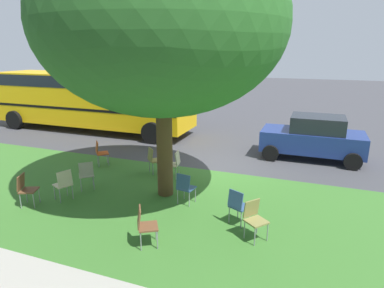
{
  "coord_description": "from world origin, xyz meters",
  "views": [
    {
      "loc": [
        -3.06,
        10.5,
        4.01
      ],
      "look_at": [
        0.67,
        0.57,
        0.99
      ],
      "focal_mm": 31.05,
      "sensor_mm": 36.0,
      "label": 1
    }
  ],
  "objects": [
    {
      "name": "chair_0",
      "position": [
        -0.01,
        2.91,
        0.52
      ],
      "size": [
        0.48,
        0.48,
        0.88
      ],
      "color": "#335184",
      "rests_on": "ground"
    },
    {
      "name": "chair_1",
      "position": [
        -1.58,
        3.48,
        0.52
      ],
      "size": [
        0.55,
        0.56,
        0.88
      ],
      "color": "#335184",
      "rests_on": "ground"
    },
    {
      "name": "chair_9",
      "position": [
        1.83,
        1.12,
        0.52
      ],
      "size": [
        0.59,
        0.59,
        0.88
      ],
      "color": "olive",
      "rests_on": "ground"
    },
    {
      "name": "chair_5",
      "position": [
        3.88,
        4.48,
        0.52
      ],
      "size": [
        0.55,
        0.54,
        0.88
      ],
      "color": "brown",
      "rests_on": "ground"
    },
    {
      "name": "school_bus",
      "position": [
        7.57,
        -3.4,
        1.76
      ],
      "size": [
        10.4,
        2.8,
        2.88
      ],
      "color": "yellow",
      "rests_on": "ground"
    },
    {
      "name": "chair_2",
      "position": [
        3.06,
        3.05,
        0.52
      ],
      "size": [
        0.59,
        0.59,
        0.88
      ],
      "color": "#ADA393",
      "rests_on": "ground"
    },
    {
      "name": "chair_6",
      "position": [
        1.02,
        1.25,
        0.52
      ],
      "size": [
        0.47,
        0.47,
        0.88
      ],
      "color": "beige",
      "rests_on": "ground"
    },
    {
      "name": "chair_7",
      "position": [
        3.98,
        1.06,
        0.52
      ],
      "size": [
        0.59,
        0.59,
        0.88
      ],
      "color": "#C64C1E",
      "rests_on": "ground"
    },
    {
      "name": "chair_3",
      "position": [
        3.18,
        3.86,
        0.52
      ],
      "size": [
        0.55,
        0.55,
        0.88
      ],
      "color": "beige",
      "rests_on": "ground"
    },
    {
      "name": "chair_8",
      "position": [
        0.05,
        5.04,
        0.52
      ],
      "size": [
        0.57,
        0.57,
        0.88
      ],
      "color": "brown",
      "rests_on": "ground"
    },
    {
      "name": "street_tree",
      "position": [
        0.76,
        2.5,
        4.64
      ],
      "size": [
        6.33,
        6.33,
        6.99
      ],
      "color": "brown",
      "rests_on": "ground"
    },
    {
      "name": "ground",
      "position": [
        0.0,
        0.0,
        0.0
      ],
      "size": [
        80.0,
        80.0,
        0.0
      ],
      "primitive_type": "plane",
      "color": "#424247"
    },
    {
      "name": "grass_verge",
      "position": [
        0.0,
        3.2,
        0.0
      ],
      "size": [
        48.0,
        6.0,
        0.01
      ],
      "primitive_type": "cube",
      "color": "#3D752D",
      "rests_on": "ground"
    },
    {
      "name": "parked_car",
      "position": [
        -3.09,
        -2.43,
        0.84
      ],
      "size": [
        3.7,
        1.92,
        1.65
      ],
      "color": "navy",
      "rests_on": "ground"
    },
    {
      "name": "chair_4",
      "position": [
        -2.05,
        3.95,
        0.52
      ],
      "size": [
        0.59,
        0.58,
        0.88
      ],
      "color": "olive",
      "rests_on": "ground"
    }
  ]
}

